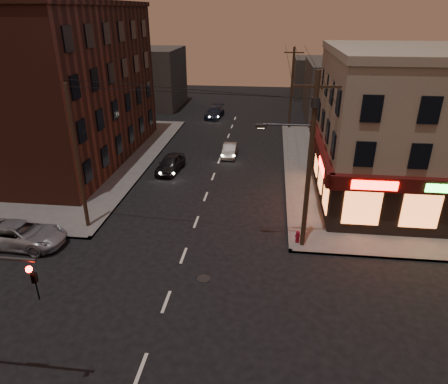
# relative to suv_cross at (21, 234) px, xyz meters

# --- Properties ---
(ground) EXTENTS (120.00, 120.00, 0.00)m
(ground) POSITION_rel_suv_cross_xyz_m (9.76, -4.00, -0.73)
(ground) COLOR black
(ground) RESTS_ON ground
(sidewalk_ne) EXTENTS (24.00, 28.00, 0.15)m
(sidewalk_ne) POSITION_rel_suv_cross_xyz_m (27.76, 15.00, -0.65)
(sidewalk_ne) COLOR #514F4C
(sidewalk_ne) RESTS_ON ground
(sidewalk_nw) EXTENTS (24.00, 28.00, 0.15)m
(sidewalk_nw) POSITION_rel_suv_cross_xyz_m (-8.24, 15.00, -0.65)
(sidewalk_nw) COLOR #514F4C
(sidewalk_nw) RESTS_ON ground
(pizza_building) EXTENTS (15.85, 12.85, 10.50)m
(pizza_building) POSITION_rel_suv_cross_xyz_m (25.69, 9.43, 4.62)
(pizza_building) COLOR gray
(pizza_building) RESTS_ON sidewalk_ne
(brick_apartment) EXTENTS (12.00, 20.00, 13.00)m
(brick_apartment) POSITION_rel_suv_cross_xyz_m (-4.74, 15.00, 5.92)
(brick_apartment) COLOR #4D2318
(brick_apartment) RESTS_ON sidewalk_nw
(bg_building_ne_a) EXTENTS (10.00, 12.00, 7.00)m
(bg_building_ne_a) POSITION_rel_suv_cross_xyz_m (23.76, 34.00, 2.77)
(bg_building_ne_a) COLOR #3F3D3A
(bg_building_ne_a) RESTS_ON ground
(bg_building_nw) EXTENTS (9.00, 10.00, 8.00)m
(bg_building_nw) POSITION_rel_suv_cross_xyz_m (-3.24, 38.00, 3.27)
(bg_building_nw) COLOR #3F3D3A
(bg_building_nw) RESTS_ON ground
(bg_building_ne_b) EXTENTS (8.00, 8.00, 6.00)m
(bg_building_ne_b) POSITION_rel_suv_cross_xyz_m (21.76, 48.00, 2.27)
(bg_building_ne_b) COLOR #3F3D3A
(bg_building_ne_b) RESTS_ON ground
(utility_pole_main) EXTENTS (4.20, 0.44, 10.00)m
(utility_pole_main) POSITION_rel_suv_cross_xyz_m (16.44, 1.80, 5.03)
(utility_pole_main) COLOR #382619
(utility_pole_main) RESTS_ON sidewalk_ne
(utility_pole_far) EXTENTS (0.26, 0.26, 9.00)m
(utility_pole_far) POSITION_rel_suv_cross_xyz_m (16.56, 28.00, 3.92)
(utility_pole_far) COLOR #382619
(utility_pole_far) RESTS_ON sidewalk_ne
(utility_pole_west) EXTENTS (0.24, 0.24, 9.00)m
(utility_pole_west) POSITION_rel_suv_cross_xyz_m (2.96, 2.50, 3.92)
(utility_pole_west) COLOR #382619
(utility_pole_west) RESTS_ON sidewalk_nw
(suv_cross) EXTENTS (5.35, 2.67, 1.46)m
(suv_cross) POSITION_rel_suv_cross_xyz_m (0.00, 0.00, 0.00)
(suv_cross) COLOR gray
(suv_cross) RESTS_ON ground
(sedan_near) EXTENTS (2.11, 4.38, 1.44)m
(sedan_near) POSITION_rel_suv_cross_xyz_m (5.91, 12.76, -0.01)
(sedan_near) COLOR black
(sedan_near) RESTS_ON ground
(sedan_mid) EXTENTS (1.31, 3.60, 1.18)m
(sedan_mid) POSITION_rel_suv_cross_xyz_m (10.59, 17.36, -0.14)
(sedan_mid) COLOR gray
(sedan_mid) RESTS_ON ground
(sedan_far) EXTENTS (2.33, 4.84, 1.36)m
(sedan_far) POSITION_rel_suv_cross_xyz_m (7.03, 32.18, -0.05)
(sedan_far) COLOR #181F31
(sedan_far) RESTS_ON ground
(fire_hydrant) EXTENTS (0.33, 0.33, 0.77)m
(fire_hydrant) POSITION_rel_suv_cross_xyz_m (16.28, 2.00, -0.16)
(fire_hydrant) COLOR maroon
(fire_hydrant) RESTS_ON sidewalk_ne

